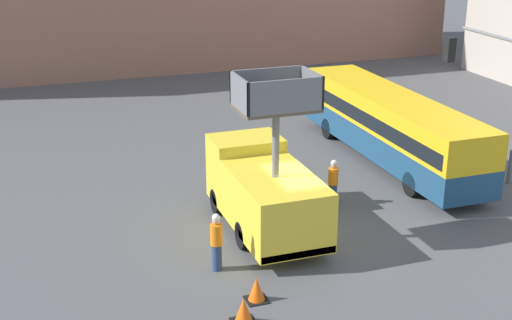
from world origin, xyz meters
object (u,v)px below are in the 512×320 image
at_px(utility_truck, 265,189).
at_px(traffic_light_pole, 496,81).
at_px(traffic_cone_near_truck, 244,311).
at_px(road_worker_near_truck, 216,242).
at_px(city_bus, 390,123).
at_px(traffic_cone_mid_road, 256,290).
at_px(road_worker_directing, 333,182).

height_order(utility_truck, traffic_light_pole, traffic_light_pole).
height_order(traffic_light_pole, traffic_cone_near_truck, traffic_light_pole).
distance_m(road_worker_near_truck, traffic_cone_near_truck, 3.19).
bearing_deg(city_bus, traffic_cone_mid_road, 150.96).
xyz_separation_m(traffic_light_pole, traffic_cone_mid_road, (-11.60, -5.17, -4.04)).
relative_size(traffic_light_pole, traffic_cone_mid_road, 8.93).
bearing_deg(road_worker_near_truck, traffic_cone_near_truck, -76.92).
xyz_separation_m(traffic_light_pole, traffic_cone_near_truck, (-12.32, -6.16, -4.02)).
xyz_separation_m(utility_truck, traffic_light_pole, (9.78, 0.86, 2.80)).
bearing_deg(traffic_cone_mid_road, traffic_light_pole, 24.02).
height_order(utility_truck, traffic_cone_mid_road, utility_truck).
distance_m(road_worker_directing, traffic_cone_near_truck, 8.83).
height_order(traffic_light_pole, traffic_cone_mid_road, traffic_light_pole).
distance_m(road_worker_near_truck, road_worker_directing, 6.64).
bearing_deg(traffic_light_pole, utility_truck, -174.95).
relative_size(traffic_light_pole, road_worker_near_truck, 3.40).
bearing_deg(road_worker_directing, traffic_cone_mid_road, -153.64).
height_order(road_worker_near_truck, traffic_cone_near_truck, road_worker_near_truck).
bearing_deg(road_worker_directing, traffic_cone_near_truck, -152.84).
bearing_deg(utility_truck, road_worker_directing, 22.50).
height_order(city_bus, road_worker_near_truck, city_bus).
distance_m(city_bus, traffic_cone_mid_road, 13.30).
bearing_deg(road_worker_near_truck, utility_truck, 58.39).
bearing_deg(traffic_cone_mid_road, road_worker_directing, 48.10).
relative_size(utility_truck, road_worker_near_truck, 3.18).
bearing_deg(utility_truck, road_worker_near_truck, -137.67).
xyz_separation_m(utility_truck, road_worker_near_truck, (-2.38, -2.17, -0.61)).
distance_m(city_bus, traffic_light_pole, 5.28).
xyz_separation_m(road_worker_near_truck, traffic_cone_mid_road, (0.56, -2.14, -0.62)).
distance_m(city_bus, traffic_cone_near_truck, 14.50).
bearing_deg(road_worker_directing, traffic_light_pole, -25.96).
relative_size(road_worker_near_truck, road_worker_directing, 1.07).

